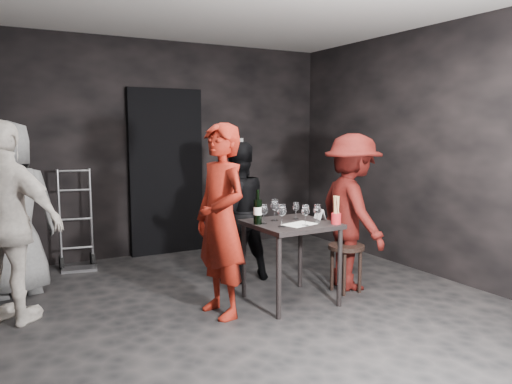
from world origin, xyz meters
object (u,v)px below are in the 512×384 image
man_maroon (352,209)px  wine_bottle (258,211)px  bystander_cream (7,212)px  tasting_table (291,233)px  bystander_grey (11,199)px  stool (346,254)px  woman_black (237,214)px  hand_truck (78,251)px  server_red (221,211)px  breadstick_cup (336,210)px

man_maroon → wine_bottle: 1.07m
man_maroon → bystander_cream: size_ratio=0.86×
bystander_cream → tasting_table: bearing=-156.1°
tasting_table → bystander_grey: 2.66m
man_maroon → stool: bearing=134.3°
woman_black → bystander_grey: size_ratio=0.76×
hand_truck → woman_black: 1.96m
server_red → man_maroon: server_red is taller
stool → man_maroon: bearing=35.0°
man_maroon → breadstick_cup: size_ratio=5.89×
bystander_grey → server_red: bearing=128.2°
tasting_table → stool: size_ratio=1.60×
server_red → woman_black: 1.01m
woman_black → bystander_grey: (-2.09, 0.59, 0.22)m
stool → server_red: 1.43m
man_maroon → bystander_cream: 3.12m
hand_truck → breadstick_cup: size_ratio=4.20×
man_maroon → bystander_grey: bystander_grey is taller
hand_truck → breadstick_cup: bearing=-40.7°
hand_truck → stool: size_ratio=2.44×
tasting_table → stool: (0.63, -0.02, -0.27)m
man_maroon → tasting_table: bearing=104.4°
wine_bottle → man_maroon: bearing=0.1°
woman_black → bystander_cream: bearing=1.9°
tasting_table → bystander_grey: (-2.23, 1.42, 0.29)m
stool → server_red: server_red is taller
server_red → bystander_cream: (-1.60, 0.65, 0.03)m
stool → man_maroon: man_maroon is taller
wine_bottle → bystander_grey: bearing=144.8°
woman_black → breadstick_cup: woman_black is taller
server_red → breadstick_cup: bearing=66.4°
hand_truck → man_maroon: man_maroon is taller
hand_truck → tasting_table: 2.64m
woman_black → bystander_cream: bystander_cream is taller
server_red → tasting_table: bearing=81.0°
woman_black → man_maroon: size_ratio=0.89×
stool → woman_black: (-0.77, 0.85, 0.34)m
man_maroon → bystander_grey: size_ratio=0.86×
hand_truck → tasting_table: hand_truck is taller
man_maroon → wine_bottle: (-1.07, -0.00, 0.07)m
tasting_table → wine_bottle: size_ratio=2.41×
server_red → bystander_grey: (-1.53, 1.41, 0.03)m
server_red → bystander_grey: size_ratio=0.97×
bystander_grey → breadstick_cup: size_ratio=6.87×
bystander_cream → server_red: bearing=-162.2°
tasting_table → bystander_cream: 2.41m
stool → wine_bottle: 1.07m
hand_truck → wine_bottle: bearing=-47.5°
hand_truck → woman_black: bearing=-30.8°
bystander_grey → woman_black: bearing=155.0°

